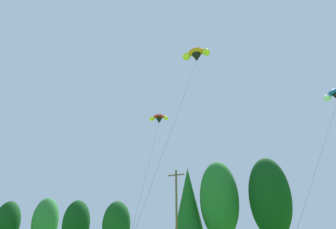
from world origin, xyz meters
TOP-DOWN VIEW (x-y plane):
  - treeline_tree_a at (-43.78, 46.27)m, footprint 4.49×4.49m
  - treeline_tree_b at (-37.60, 49.16)m, footprint 4.66×4.66m
  - treeline_tree_c at (-27.41, 45.45)m, footprint 4.26×4.26m
  - treeline_tree_d at (-19.69, 45.04)m, footprint 4.10×4.10m
  - treeline_tree_e at (-9.71, 48.62)m, footprint 4.54×4.54m
  - treeline_tree_f at (-5.08, 48.84)m, footprint 5.55×5.55m
  - treeline_tree_g at (1.86, 48.84)m, footprint 5.50×5.50m
  - utility_pole at (-8.39, 40.58)m, footprint 2.20×0.26m
  - parafoil_kite_high_red_yellow at (-8.89, 36.35)m, footprint 5.23×13.54m
  - parafoil_kite_mid_blue_white at (11.12, 39.78)m, footprint 8.18×14.19m
  - parafoil_kite_far_orange at (-3.13, 34.57)m, footprint 3.72×11.79m

SIDE VIEW (x-z plane):
  - treeline_tree_d at x=-19.69m, z-range 0.89..9.41m
  - treeline_tree_c at x=-27.41m, z-range 0.96..10.06m
  - utility_pole at x=-8.39m, z-range 0.27..11.39m
  - treeline_tree_a at x=-43.78m, z-range 1.05..11.01m
  - treeline_tree_b at x=-37.60m, z-range 1.12..11.71m
  - treeline_tree_g at x=1.86m, z-range 1.44..15.14m
  - treeline_tree_e at x=-9.71m, z-range 1.69..15.03m
  - treeline_tree_f at x=-5.08m, z-range 1.46..15.35m
  - parafoil_kite_high_red_yellow at x=-8.89m, z-range 8.87..24.59m
  - parafoil_kite_mid_blue_white at x=11.12m, z-range 9.26..25.82m
  - parafoil_kite_far_orange at x=-3.13m, z-range 12.12..34.90m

